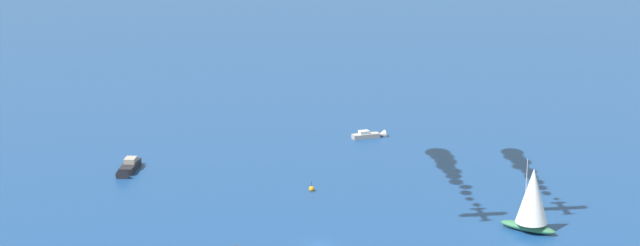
{
  "coord_description": "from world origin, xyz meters",
  "views": [
    {
      "loc": [
        82.71,
        119.22,
        58.2
      ],
      "look_at": [
        0.38,
        0.63,
        21.14
      ],
      "focal_mm": 52.64,
      "sensor_mm": 36.0,
      "label": 1
    }
  ],
  "objects_px": {
    "motorboat_trailing": "(370,135)",
    "motorboat_near_centre": "(128,168)",
    "sailboat_offshore": "(532,199)",
    "marker_buoy": "(312,189)"
  },
  "relations": [
    {
      "from": "motorboat_near_centre",
      "to": "marker_buoy",
      "type": "distance_m",
      "value": 40.14
    },
    {
      "from": "motorboat_near_centre",
      "to": "motorboat_trailing",
      "type": "distance_m",
      "value": 58.3
    },
    {
      "from": "sailboat_offshore",
      "to": "motorboat_trailing",
      "type": "height_order",
      "value": "sailboat_offshore"
    },
    {
      "from": "sailboat_offshore",
      "to": "motorboat_trailing",
      "type": "xyz_separation_m",
      "value": [
        -14.91,
        -64.24,
        -5.19
      ]
    },
    {
      "from": "motorboat_near_centre",
      "to": "marker_buoy",
      "type": "height_order",
      "value": "motorboat_near_centre"
    },
    {
      "from": "motorboat_near_centre",
      "to": "motorboat_trailing",
      "type": "relative_size",
      "value": 1.21
    },
    {
      "from": "sailboat_offshore",
      "to": "marker_buoy",
      "type": "distance_m",
      "value": 44.09
    },
    {
      "from": "motorboat_trailing",
      "to": "motorboat_near_centre",
      "type": "bearing_deg",
      "value": -7.18
    },
    {
      "from": "motorboat_near_centre",
      "to": "marker_buoy",
      "type": "bearing_deg",
      "value": 127.33
    },
    {
      "from": "motorboat_near_centre",
      "to": "marker_buoy",
      "type": "xyz_separation_m",
      "value": [
        -24.34,
        31.92,
        -0.45
      ]
    }
  ]
}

